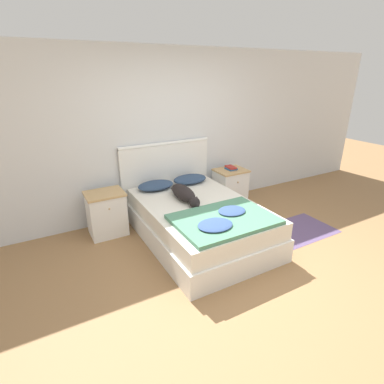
% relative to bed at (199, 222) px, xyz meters
% --- Properties ---
extents(ground_plane, '(16.00, 16.00, 0.00)m').
position_rel_bed_xyz_m(ground_plane, '(0.05, -0.99, -0.26)').
color(ground_plane, '#997047').
extents(wall_back, '(9.00, 0.06, 2.55)m').
position_rel_bed_xyz_m(wall_back, '(0.05, 1.14, 1.01)').
color(wall_back, silver).
rests_on(wall_back, ground_plane).
extents(bed, '(1.43, 2.08, 0.53)m').
position_rel_bed_xyz_m(bed, '(0.00, 0.00, 0.00)').
color(bed, white).
rests_on(bed, ground_plane).
extents(headboard, '(1.51, 0.06, 1.17)m').
position_rel_bed_xyz_m(headboard, '(-0.00, 1.06, 0.34)').
color(headboard, white).
rests_on(headboard, ground_plane).
extents(nightstand_left, '(0.52, 0.44, 0.64)m').
position_rel_bed_xyz_m(nightstand_left, '(-1.08, 0.77, 0.06)').
color(nightstand_left, white).
rests_on(nightstand_left, ground_plane).
extents(nightstand_right, '(0.52, 0.44, 0.64)m').
position_rel_bed_xyz_m(nightstand_right, '(1.08, 0.77, 0.06)').
color(nightstand_right, white).
rests_on(nightstand_right, ground_plane).
extents(pillow_left, '(0.55, 0.37, 0.11)m').
position_rel_bed_xyz_m(pillow_left, '(-0.29, 0.81, 0.33)').
color(pillow_left, navy).
rests_on(pillow_left, bed).
extents(pillow_right, '(0.55, 0.37, 0.11)m').
position_rel_bed_xyz_m(pillow_right, '(0.29, 0.81, 0.33)').
color(pillow_right, navy).
rests_on(pillow_right, bed).
extents(quilt, '(1.18, 0.84, 0.08)m').
position_rel_bed_xyz_m(quilt, '(-0.01, -0.58, 0.30)').
color(quilt, '#4C8466').
rests_on(quilt, bed).
extents(dog, '(0.22, 0.79, 0.19)m').
position_rel_bed_xyz_m(dog, '(-0.11, 0.22, 0.36)').
color(dog, black).
rests_on(dog, bed).
extents(book_stack, '(0.17, 0.22, 0.05)m').
position_rel_bed_xyz_m(book_stack, '(1.08, 0.78, 0.40)').
color(book_stack, '#285689').
rests_on(book_stack, nightstand_right).
extents(rug, '(1.14, 0.72, 0.00)m').
position_rel_bed_xyz_m(rug, '(1.36, -0.50, -0.26)').
color(rug, '#604C75').
rests_on(rug, ground_plane).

